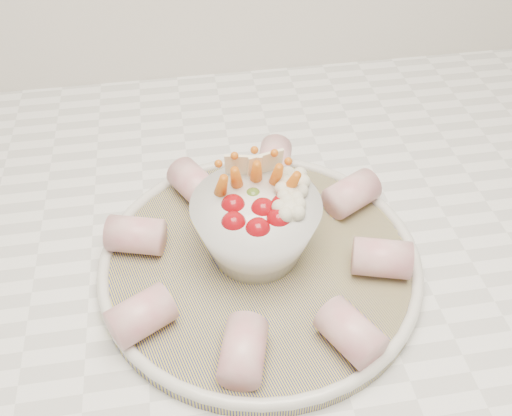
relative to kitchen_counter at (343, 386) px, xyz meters
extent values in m
cube|color=beige|center=(0.00, 0.00, -0.02)|extent=(2.00, 0.60, 0.88)
cube|color=white|center=(0.00, 0.00, 0.44)|extent=(2.04, 0.62, 0.04)
cylinder|color=navy|center=(-0.17, -0.09, 0.47)|extent=(0.40, 0.40, 0.01)
torus|color=silver|center=(-0.17, -0.09, 0.47)|extent=(0.33, 0.33, 0.01)
sphere|color=maroon|center=(-0.19, -0.10, 0.54)|extent=(0.02, 0.02, 0.02)
sphere|color=maroon|center=(-0.17, -0.11, 0.54)|extent=(0.02, 0.02, 0.02)
sphere|color=maroon|center=(-0.15, -0.10, 0.54)|extent=(0.02, 0.02, 0.02)
sphere|color=maroon|center=(-0.19, -0.08, 0.54)|extent=(0.02, 0.02, 0.02)
sphere|color=maroon|center=(-0.16, -0.09, 0.54)|extent=(0.02, 0.02, 0.02)
sphere|color=maroon|center=(-0.14, -0.08, 0.54)|extent=(0.02, 0.02, 0.02)
sphere|color=#4B6B23|center=(-0.17, -0.06, 0.53)|extent=(0.02, 0.02, 0.02)
cone|color=#C65B12|center=(-0.18, -0.05, 0.55)|extent=(0.03, 0.04, 0.06)
cone|color=#C65B12|center=(-0.16, -0.05, 0.55)|extent=(0.02, 0.04, 0.06)
cone|color=#C65B12|center=(-0.14, -0.05, 0.55)|extent=(0.02, 0.04, 0.06)
cone|color=#C65B12|center=(-0.20, -0.06, 0.55)|extent=(0.02, 0.04, 0.06)
cone|color=#C65B12|center=(-0.13, -0.07, 0.55)|extent=(0.03, 0.04, 0.06)
sphere|color=beige|center=(-0.13, -0.08, 0.54)|extent=(0.03, 0.03, 0.03)
sphere|color=beige|center=(-0.14, -0.10, 0.54)|extent=(0.03, 0.03, 0.03)
sphere|color=beige|center=(-0.13, -0.06, 0.54)|extent=(0.03, 0.03, 0.03)
cube|color=#F6EABF|center=(-0.17, -0.04, 0.55)|extent=(0.04, 0.02, 0.04)
cube|color=#F6EABF|center=(-0.15, -0.04, 0.55)|extent=(0.04, 0.02, 0.04)
cylinder|color=#C35968|center=(-0.05, -0.13, 0.49)|extent=(0.06, 0.05, 0.04)
cylinder|color=#C35968|center=(-0.05, -0.03, 0.49)|extent=(0.07, 0.06, 0.04)
cylinder|color=#C35968|center=(-0.13, 0.04, 0.49)|extent=(0.05, 0.06, 0.04)
cylinder|color=#C35968|center=(-0.22, 0.01, 0.49)|extent=(0.06, 0.07, 0.04)
cylinder|color=#C35968|center=(-0.29, -0.06, 0.49)|extent=(0.06, 0.05, 0.04)
cylinder|color=#C35968|center=(-0.28, -0.16, 0.49)|extent=(0.07, 0.06, 0.04)
cylinder|color=#C35968|center=(-0.20, -0.21, 0.49)|extent=(0.05, 0.06, 0.04)
cylinder|color=#C35968|center=(-0.10, -0.21, 0.49)|extent=(0.06, 0.07, 0.04)
camera|label=1|loc=(-0.23, -0.47, 0.92)|focal=40.00mm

